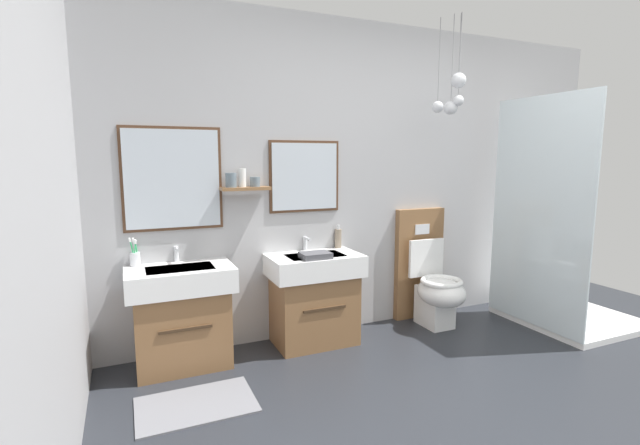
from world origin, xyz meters
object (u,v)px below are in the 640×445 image
object	(u,v)px
vanity_sink_right	(314,296)
toilet	(430,281)
vanity_sink_left	(182,314)
toothbrush_cup	(135,258)
soap_dispenser	(338,238)
folded_hand_towel	(315,255)
shower_tray	(559,280)

from	to	relation	value
vanity_sink_right	toilet	size ratio (longest dim) A/B	0.71
vanity_sink_left	toothbrush_cup	xyz separation A→B (m)	(-0.28, 0.15, 0.39)
vanity_sink_left	soap_dispenser	xyz separation A→B (m)	(1.28, 0.16, 0.42)
vanity_sink_right	toothbrush_cup	distance (m)	1.34
vanity_sink_left	toilet	world-z (taller)	toilet
vanity_sink_left	vanity_sink_right	distance (m)	1.00
toothbrush_cup	folded_hand_towel	bearing A→B (deg)	-12.71
vanity_sink_left	folded_hand_towel	xyz separation A→B (m)	(0.96, -0.13, 0.36)
soap_dispenser	vanity_sink_right	bearing A→B (deg)	-150.80
vanity_sink_left	toilet	bearing A→B (deg)	-0.30
soap_dispenser	folded_hand_towel	bearing A→B (deg)	-138.50
toothbrush_cup	folded_hand_towel	world-z (taller)	toothbrush_cup
soap_dispenser	shower_tray	xyz separation A→B (m)	(1.83, -0.65, -0.39)
vanity_sink_left	folded_hand_towel	size ratio (longest dim) A/B	3.24
toilet	shower_tray	size ratio (longest dim) A/B	0.51
vanity_sink_left	toothbrush_cup	bearing A→B (deg)	151.52
folded_hand_towel	shower_tray	xyz separation A→B (m)	(2.15, -0.36, -0.33)
soap_dispenser	shower_tray	distance (m)	1.98
vanity_sink_right	soap_dispenser	size ratio (longest dim) A/B	3.72
soap_dispenser	toilet	bearing A→B (deg)	-11.83
vanity_sink_left	shower_tray	distance (m)	3.15
soap_dispenser	shower_tray	size ratio (longest dim) A/B	0.10
toilet	toothbrush_cup	distance (m)	2.41
toothbrush_cup	soap_dispenser	size ratio (longest dim) A/B	1.04
shower_tray	vanity_sink_right	bearing A→B (deg)	166.95
toilet	soap_dispenser	world-z (taller)	toilet
vanity_sink_right	toothbrush_cup	xyz separation A→B (m)	(-1.27, 0.15, 0.39)
toothbrush_cup	soap_dispenser	distance (m)	1.56
toothbrush_cup	shower_tray	xyz separation A→B (m)	(3.39, -0.64, -0.37)
folded_hand_towel	shower_tray	world-z (taller)	shower_tray
vanity_sink_right	toothbrush_cup	bearing A→B (deg)	173.30
toothbrush_cup	soap_dispenser	bearing A→B (deg)	0.37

